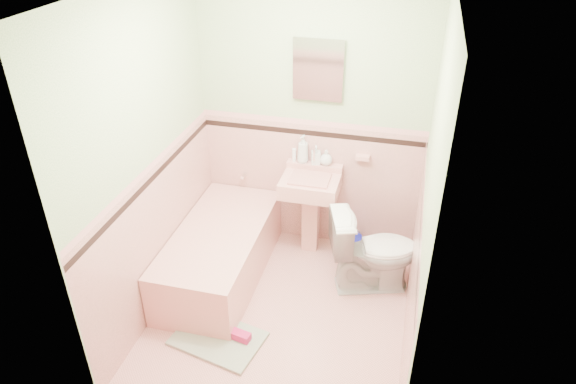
% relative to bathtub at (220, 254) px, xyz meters
% --- Properties ---
extents(floor, '(2.20, 2.20, 0.00)m').
position_rel_bathtub_xyz_m(floor, '(0.63, -0.33, -0.23)').
color(floor, '#E69F96').
rests_on(floor, ground).
extents(wall_back, '(2.50, 0.00, 2.50)m').
position_rel_bathtub_xyz_m(wall_back, '(0.63, 0.77, 1.02)').
color(wall_back, '#F0E8C3').
rests_on(wall_back, ground).
extents(wall_front, '(2.50, 0.00, 2.50)m').
position_rel_bathtub_xyz_m(wall_front, '(0.63, -1.43, 1.02)').
color(wall_front, '#F0E8C3').
rests_on(wall_front, ground).
extents(wall_left, '(0.00, 2.50, 2.50)m').
position_rel_bathtub_xyz_m(wall_left, '(-0.37, -0.33, 1.02)').
color(wall_left, '#F0E8C3').
rests_on(wall_left, ground).
extents(wall_right, '(0.00, 2.50, 2.50)m').
position_rel_bathtub_xyz_m(wall_right, '(1.63, -0.33, 1.02)').
color(wall_right, '#F0E8C3').
rests_on(wall_right, ground).
extents(wainscot_back, '(2.00, 0.00, 2.00)m').
position_rel_bathtub_xyz_m(wainscot_back, '(0.63, 0.76, 0.38)').
color(wainscot_back, '#E8A49C').
rests_on(wainscot_back, ground).
extents(wainscot_front, '(2.00, 0.00, 2.00)m').
position_rel_bathtub_xyz_m(wainscot_front, '(0.63, -1.42, 0.38)').
color(wainscot_front, '#E8A49C').
rests_on(wainscot_front, ground).
extents(wainscot_left, '(0.00, 2.20, 2.20)m').
position_rel_bathtub_xyz_m(wainscot_left, '(-0.36, -0.33, 0.38)').
color(wainscot_left, '#E8A49C').
rests_on(wainscot_left, ground).
extents(wainscot_right, '(0.00, 2.20, 2.20)m').
position_rel_bathtub_xyz_m(wainscot_right, '(1.62, -0.33, 0.38)').
color(wainscot_right, '#E8A49C').
rests_on(wainscot_right, ground).
extents(accent_back, '(2.00, 0.00, 2.00)m').
position_rel_bathtub_xyz_m(accent_back, '(0.63, 0.75, 0.90)').
color(accent_back, black).
rests_on(accent_back, ground).
extents(accent_front, '(2.00, 0.00, 2.00)m').
position_rel_bathtub_xyz_m(accent_front, '(0.63, -1.41, 0.90)').
color(accent_front, black).
rests_on(accent_front, ground).
extents(accent_left, '(0.00, 2.20, 2.20)m').
position_rel_bathtub_xyz_m(accent_left, '(-0.35, -0.33, 0.89)').
color(accent_left, black).
rests_on(accent_left, ground).
extents(accent_right, '(0.00, 2.20, 2.20)m').
position_rel_bathtub_xyz_m(accent_right, '(1.61, -0.33, 0.89)').
color(accent_right, black).
rests_on(accent_right, ground).
extents(cap_back, '(2.00, 0.00, 2.00)m').
position_rel_bathtub_xyz_m(cap_back, '(0.63, 0.75, 0.99)').
color(cap_back, pink).
rests_on(cap_back, ground).
extents(cap_front, '(2.00, 0.00, 2.00)m').
position_rel_bathtub_xyz_m(cap_front, '(0.63, -1.41, 0.99)').
color(cap_front, pink).
rests_on(cap_front, ground).
extents(cap_left, '(0.00, 2.20, 2.20)m').
position_rel_bathtub_xyz_m(cap_left, '(-0.35, -0.33, 1.00)').
color(cap_left, pink).
rests_on(cap_left, ground).
extents(cap_right, '(0.00, 2.20, 2.20)m').
position_rel_bathtub_xyz_m(cap_right, '(1.61, -0.33, 1.00)').
color(cap_right, pink).
rests_on(cap_right, ground).
extents(bathtub, '(0.70, 1.50, 0.45)m').
position_rel_bathtub_xyz_m(bathtub, '(0.00, 0.00, 0.00)').
color(bathtub, '#E1958D').
rests_on(bathtub, floor).
extents(tub_faucet, '(0.04, 0.12, 0.04)m').
position_rel_bathtub_xyz_m(tub_faucet, '(0.00, 0.72, 0.41)').
color(tub_faucet, silver).
rests_on(tub_faucet, wall_back).
extents(sink, '(0.51, 0.48, 0.79)m').
position_rel_bathtub_xyz_m(sink, '(0.68, 0.53, 0.17)').
color(sink, '#E1958D').
rests_on(sink, floor).
extents(sink_faucet, '(0.02, 0.02, 0.10)m').
position_rel_bathtub_xyz_m(sink_faucet, '(0.68, 0.67, 0.72)').
color(sink_faucet, silver).
rests_on(sink_faucet, sink).
extents(medicine_cabinet, '(0.38, 0.04, 0.48)m').
position_rel_bathtub_xyz_m(medicine_cabinet, '(0.68, 0.74, 1.47)').
color(medicine_cabinet, white).
rests_on(medicine_cabinet, wall_back).
extents(soap_dish, '(0.12, 0.07, 0.04)m').
position_rel_bathtub_xyz_m(soap_dish, '(1.10, 0.73, 0.72)').
color(soap_dish, '#E1958D').
rests_on(soap_dish, wall_back).
extents(soap_bottle_left, '(0.12, 0.12, 0.26)m').
position_rel_bathtub_xyz_m(soap_bottle_left, '(0.57, 0.71, 0.75)').
color(soap_bottle_left, '#B2B2B2').
rests_on(soap_bottle_left, sink).
extents(soap_bottle_mid, '(0.10, 0.10, 0.17)m').
position_rel_bathtub_xyz_m(soap_bottle_mid, '(0.69, 0.71, 0.71)').
color(soap_bottle_mid, '#B2B2B2').
rests_on(soap_bottle_mid, sink).
extents(soap_bottle_right, '(0.13, 0.13, 0.14)m').
position_rel_bathtub_xyz_m(soap_bottle_right, '(0.78, 0.71, 0.69)').
color(soap_bottle_right, '#B2B2B2').
rests_on(soap_bottle_right, sink).
extents(tube, '(0.04, 0.04, 0.12)m').
position_rel_bathtub_xyz_m(tube, '(0.49, 0.71, 0.68)').
color(tube, white).
rests_on(tube, sink).
extents(toilet, '(0.82, 0.62, 0.74)m').
position_rel_bathtub_xyz_m(toilet, '(1.30, 0.19, 0.15)').
color(toilet, white).
rests_on(toilet, floor).
extents(bucket, '(0.24, 0.24, 0.21)m').
position_rel_bathtub_xyz_m(bucket, '(1.07, 0.55, -0.12)').
color(bucket, '#12199D').
rests_on(bucket, floor).
extents(bath_mat, '(0.74, 0.57, 0.03)m').
position_rel_bathtub_xyz_m(bath_mat, '(0.24, -0.74, -0.21)').
color(bath_mat, '#91A287').
rests_on(bath_mat, floor).
extents(shoe, '(0.17, 0.10, 0.06)m').
position_rel_bathtub_xyz_m(shoe, '(0.41, -0.71, -0.17)').
color(shoe, '#BF1E59').
rests_on(shoe, bath_mat).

